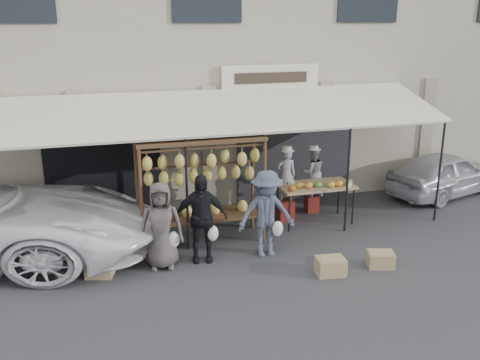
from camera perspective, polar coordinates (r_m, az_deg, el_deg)
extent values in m
plane|color=#2D2D30|center=(10.23, 1.32, -9.28)|extent=(90.00, 90.00, 0.00)
cube|color=#A9A088|center=(15.52, -6.01, 13.12)|extent=(24.00, 6.00, 7.00)
cube|color=#232328|center=(13.58, 5.84, 2.94)|extent=(3.00, 0.10, 2.50)
cube|color=black|center=(12.63, -14.37, 1.42)|extent=(2.60, 0.10, 2.50)
cube|color=silver|center=(12.94, 3.26, 10.87)|extent=(2.40, 0.10, 0.60)
cube|color=beige|center=(11.54, -2.05, 7.38)|extent=(10.00, 2.34, 0.63)
cylinder|color=black|center=(10.60, -5.68, -1.67)|extent=(0.05, 0.05, 2.30)
cylinder|color=black|center=(11.71, 11.39, -0.11)|extent=(0.05, 0.05, 2.30)
cylinder|color=black|center=(12.91, 20.50, 0.73)|extent=(0.05, 0.05, 2.30)
cylinder|color=#3B2215|center=(10.48, -10.46, -2.39)|extent=(0.07, 0.07, 2.20)
cylinder|color=#3B2215|center=(10.98, 2.61, -1.22)|extent=(0.07, 0.07, 2.20)
cylinder|color=#3B2215|center=(11.23, -10.90, -1.08)|extent=(0.07, 0.07, 2.20)
cylinder|color=#3B2215|center=(11.70, 1.36, -0.04)|extent=(0.07, 0.07, 2.20)
cube|color=#3B2215|center=(10.74, -4.35, 4.43)|extent=(2.60, 0.90, 0.07)
cylinder|color=#3B2215|center=(10.43, -3.93, 3.39)|extent=(2.50, 0.05, 0.05)
cylinder|color=#3B2215|center=(11.10, -4.71, 4.20)|extent=(2.50, 0.05, 0.05)
cylinder|color=#3B2215|center=(10.87, -4.29, 1.60)|extent=(2.50, 0.05, 0.05)
cube|color=#3B2215|center=(11.21, -4.16, -3.83)|extent=(2.50, 0.80, 0.05)
ellipsoid|color=#D0B553|center=(10.32, -9.89, 1.72)|extent=(0.20, 0.18, 0.30)
ellipsoid|color=#D0B553|center=(10.51, -8.27, 1.86)|extent=(0.20, 0.18, 0.30)
ellipsoid|color=#D0B553|center=(10.40, -6.45, 1.99)|extent=(0.20, 0.18, 0.30)
ellipsoid|color=#D0B553|center=(10.61, -4.91, 2.08)|extent=(0.20, 0.18, 0.30)
ellipsoid|color=#D0B553|center=(10.53, -3.07, 2.06)|extent=(0.20, 0.18, 0.30)
ellipsoid|color=#D0B553|center=(10.73, -1.62, 2.56)|extent=(0.20, 0.18, 0.30)
ellipsoid|color=#D0B553|center=(10.69, 0.22, 2.25)|extent=(0.20, 0.18, 0.30)
ellipsoid|color=#D0B553|center=(10.91, 1.58, 2.68)|extent=(0.20, 0.18, 0.30)
ellipsoid|color=#D0B553|center=(10.77, -9.73, 0.12)|extent=(0.20, 0.18, 0.30)
ellipsoid|color=#D0B553|center=(10.81, -8.15, 0.20)|extent=(0.20, 0.18, 0.30)
ellipsoid|color=#D0B553|center=(10.86, -6.58, 0.14)|extent=(0.20, 0.18, 0.30)
ellipsoid|color=#D0B553|center=(10.90, -5.03, 0.45)|extent=(0.20, 0.18, 0.30)
ellipsoid|color=#D0B553|center=(10.96, -3.49, 0.58)|extent=(0.20, 0.18, 0.30)
ellipsoid|color=#D0B553|center=(11.02, -1.98, 0.75)|extent=(0.20, 0.18, 0.30)
ellipsoid|color=#D0B553|center=(11.10, -0.47, 0.86)|extent=(0.20, 0.18, 0.30)
ellipsoid|color=#D0B553|center=(11.19, 1.01, 0.77)|extent=(0.20, 0.18, 0.30)
cube|color=tan|center=(12.19, 8.08, -0.61)|extent=(1.70, 0.90, 0.05)
cylinder|color=black|center=(11.73, 5.28, -3.55)|extent=(0.04, 0.04, 0.85)
cylinder|color=black|center=(12.35, 11.96, -2.79)|extent=(0.04, 0.04, 0.85)
cylinder|color=black|center=(12.38, 4.04, -2.40)|extent=(0.04, 0.04, 0.85)
cylinder|color=black|center=(12.97, 10.44, -1.74)|extent=(0.04, 0.04, 0.85)
ellipsoid|color=#B25919|center=(11.64, 5.59, -0.88)|extent=(0.18, 0.14, 0.14)
ellipsoid|color=gold|center=(11.86, 6.31, -0.55)|extent=(0.18, 0.14, 0.14)
ellipsoid|color=orange|center=(11.89, 7.34, -0.55)|extent=(0.18, 0.14, 0.14)
ellipsoid|color=#598C33|center=(11.97, 8.37, -0.47)|extent=(0.18, 0.14, 0.14)
ellipsoid|color=gold|center=(12.02, 9.70, -0.47)|extent=(0.18, 0.14, 0.14)
ellipsoid|color=orange|center=(12.12, 10.52, -0.37)|extent=(0.18, 0.14, 0.14)
ellipsoid|color=#598C33|center=(12.26, 11.53, -0.23)|extent=(0.18, 0.14, 0.14)
imported|color=#9E9E9E|center=(12.16, 4.94, 0.53)|extent=(0.48, 0.35, 1.20)
imported|color=#9E9E9E|center=(12.81, 7.76, 0.85)|extent=(0.61, 0.49, 1.19)
imported|color=#4D4543|center=(10.02, -8.43, -4.84)|extent=(0.88, 0.64, 1.67)
imported|color=black|center=(10.21, -4.22, -4.07)|extent=(1.08, 0.60, 1.73)
imported|color=#434C60|center=(10.40, 2.84, -3.62)|extent=(1.17, 0.73, 1.74)
cube|color=maroon|center=(12.43, 4.84, -3.21)|extent=(0.37, 0.37, 0.49)
cube|color=maroon|center=(13.05, 7.62, -2.51)|extent=(0.34, 0.34, 0.40)
cube|color=tan|center=(10.05, 9.62, -9.06)|extent=(0.56, 0.45, 0.31)
cube|color=tan|center=(10.53, 14.75, -8.19)|extent=(0.57, 0.49, 0.29)
cube|color=tan|center=(10.18, -14.74, -9.11)|extent=(0.56, 0.48, 0.29)
imported|color=#B2B2B8|center=(15.07, 21.09, 0.67)|extent=(3.69, 2.28, 1.17)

